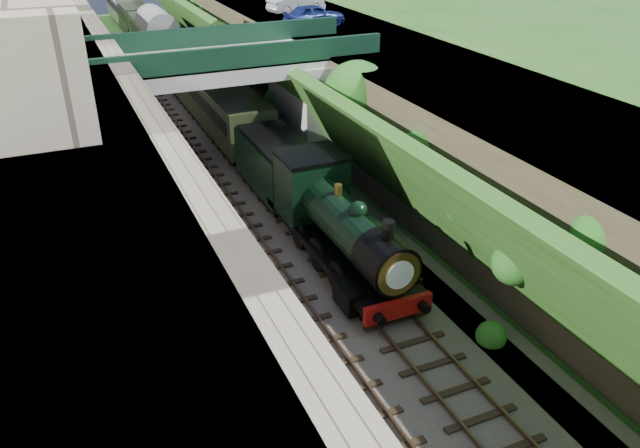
% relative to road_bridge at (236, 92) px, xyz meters
% --- Properties ---
extents(trackbed, '(10.00, 90.00, 0.20)m').
position_rel_road_bridge_xyz_m(trackbed, '(-0.94, -4.00, -3.98)').
color(trackbed, '#473F38').
rests_on(trackbed, ground).
extents(retaining_wall, '(1.00, 90.00, 7.00)m').
position_rel_road_bridge_xyz_m(retaining_wall, '(-6.44, -4.00, -0.58)').
color(retaining_wall, '#756B56').
rests_on(retaining_wall, ground).
extents(street_plateau_left, '(6.00, 90.00, 7.00)m').
position_rel_road_bridge_xyz_m(street_plateau_left, '(-9.94, -4.00, -0.58)').
color(street_plateau_left, '#262628').
rests_on(street_plateau_left, ground).
extents(street_plateau_right, '(8.00, 90.00, 6.25)m').
position_rel_road_bridge_xyz_m(street_plateau_right, '(8.56, -4.00, -0.95)').
color(street_plateau_right, '#262628').
rests_on(street_plateau_right, ground).
extents(embankment_slope, '(4.71, 90.00, 6.55)m').
position_rel_road_bridge_xyz_m(embankment_slope, '(4.17, -4.43, -1.13)').
color(embankment_slope, '#1E4714').
rests_on(embankment_slope, ground).
extents(track_left, '(2.50, 90.00, 0.20)m').
position_rel_road_bridge_xyz_m(track_left, '(-2.94, -4.00, -3.83)').
color(track_left, black).
rests_on(track_left, trackbed).
extents(track_right, '(2.50, 90.00, 0.20)m').
position_rel_road_bridge_xyz_m(track_right, '(0.26, -4.00, -3.83)').
color(track_right, black).
rests_on(track_right, trackbed).
extents(road_bridge, '(16.00, 6.40, 7.25)m').
position_rel_road_bridge_xyz_m(road_bridge, '(0.00, 0.00, 0.00)').
color(road_bridge, gray).
rests_on(road_bridge, ground).
extents(building_near, '(4.00, 8.00, 4.00)m').
position_rel_road_bridge_xyz_m(building_near, '(-10.44, -10.00, 4.92)').
color(building_near, gray).
rests_on(building_near, street_plateau_left).
extents(tree, '(3.60, 3.80, 6.60)m').
position_rel_road_bridge_xyz_m(tree, '(4.97, -5.47, 0.57)').
color(tree, black).
rests_on(tree, ground).
extents(car_blue, '(4.18, 1.82, 1.40)m').
position_rel_road_bridge_xyz_m(car_blue, '(7.29, 5.64, 2.88)').
color(car_blue, navy).
rests_on(car_blue, street_plateau_right).
extents(car_silver, '(4.51, 2.28, 1.42)m').
position_rel_road_bridge_xyz_m(car_silver, '(8.09, 10.89, 2.88)').
color(car_silver, '#A7A6AB').
rests_on(car_silver, street_plateau_right).
extents(locomotive, '(3.10, 10.23, 3.83)m').
position_rel_road_bridge_xyz_m(locomotive, '(0.26, -13.37, -2.18)').
color(locomotive, black).
rests_on(locomotive, trackbed).
extents(tender, '(2.70, 6.00, 3.05)m').
position_rel_road_bridge_xyz_m(tender, '(0.26, -6.01, -2.46)').
color(tender, black).
rests_on(tender, trackbed).
extents(coach_front, '(2.90, 18.00, 3.70)m').
position_rel_road_bridge_xyz_m(coach_front, '(0.26, 6.59, -2.03)').
color(coach_front, black).
rests_on(coach_front, trackbed).
extents(coach_middle, '(2.90, 18.00, 3.70)m').
position_rel_road_bridge_xyz_m(coach_middle, '(0.26, 25.39, -2.03)').
color(coach_middle, black).
rests_on(coach_middle, trackbed).
extents(coach_rear, '(2.90, 18.00, 3.70)m').
position_rel_road_bridge_xyz_m(coach_rear, '(0.26, 44.19, -2.03)').
color(coach_rear, black).
rests_on(coach_rear, trackbed).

